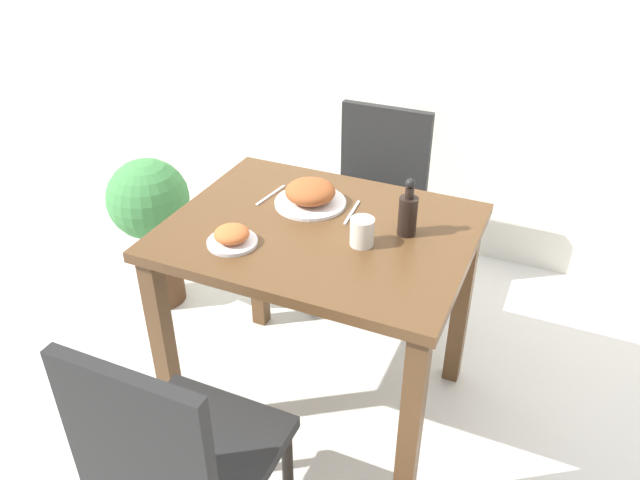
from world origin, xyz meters
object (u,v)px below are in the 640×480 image
chair_far (374,200)px  drink_cup (362,232)px  sauce_bottle (408,213)px  potted_plant_left (151,215)px  food_plate (310,194)px  chair_near (175,457)px  side_plate (232,237)px

chair_far → drink_cup: (0.22, -0.77, 0.32)m
sauce_bottle → potted_plant_left: sauce_bottle is taller
chair_far → food_plate: size_ratio=3.62×
drink_cup → potted_plant_left: (-1.09, 0.33, -0.37)m
drink_cup → food_plate: bearing=145.9°
drink_cup → potted_plant_left: size_ratio=0.13×
chair_near → chair_far: same height
drink_cup → sauce_bottle: sauce_bottle is taller
sauce_bottle → potted_plant_left: 1.28m
chair_far → food_plate: (-0.03, -0.60, 0.31)m
food_plate → sauce_bottle: 0.36m
chair_far → potted_plant_left: 0.98m
chair_near → sauce_bottle: (0.33, 0.83, 0.35)m
chair_far → drink_cup: 0.87m
chair_far → food_plate: bearing=-92.9°
chair_near → side_plate: (-0.14, 0.56, 0.30)m
chair_near → side_plate: chair_near is taller
food_plate → potted_plant_left: bearing=169.0°
food_plate → drink_cup: 0.30m
chair_far → sauce_bottle: sauce_bottle is taller
side_plate → sauce_bottle: bearing=30.2°
food_plate → potted_plant_left: 0.93m
chair_near → potted_plant_left: chair_near is taller
chair_far → side_plate: size_ratio=5.68×
food_plate → drink_cup: bearing=-34.1°
chair_near → potted_plant_left: size_ratio=1.25×
food_plate → sauce_bottle: size_ratio=1.27×
sauce_bottle → food_plate: bearing=171.4°
potted_plant_left → chair_far: bearing=26.9°
food_plate → side_plate: bearing=-109.2°
drink_cup → sauce_bottle: (0.11, 0.12, 0.03)m
chair_far → potted_plant_left: (-0.87, -0.44, -0.04)m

